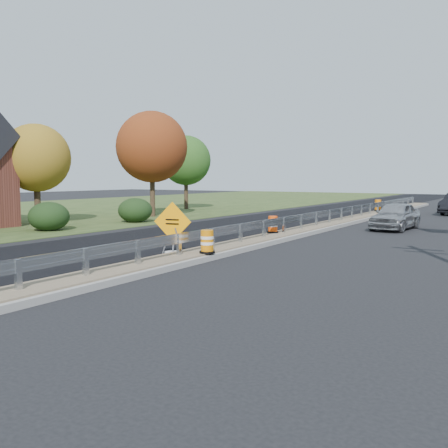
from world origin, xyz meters
The scene contains 15 objects.
ground centered at (0.00, 0.00, 0.00)m, with size 140.00×140.00×0.00m, color black.
grass_verge_near centered at (-24.00, 10.00, 0.01)m, with size 30.00×120.00×0.03m, color #2C411B.
milled_overlay centered at (-4.40, 10.00, 0.01)m, with size 7.20×120.00×0.01m, color black.
median centered at (0.00, 8.00, 0.11)m, with size 1.60×55.00×0.23m.
guardrail centered at (0.00, 9.00, 0.73)m, with size 0.10×46.15×0.72m.
hedge_mid centered at (-11.50, 0.00, 0.76)m, with size 2.09×2.09×1.52m, color black.
hedge_north centered at (-11.00, 6.00, 0.76)m, with size 2.09×2.09×1.52m, color black.
tree_near_yellow centered at (-15.00, 2.00, 3.89)m, with size 3.96×3.96×5.88m.
tree_near_red centered at (-13.00, 10.00, 4.86)m, with size 4.95×4.95×7.35m.
tree_near_back centered at (-16.00, 18.00, 4.21)m, with size 4.29×4.29×6.37m.
caution_sign centered at (-0.90, -3.18, 0.49)m, with size 1.36×0.58×1.92m.
barrel_median_near centered at (0.55, -3.17, 0.60)m, with size 0.53×0.53×0.78m.
barrel_median_mid centered at (-0.36, 3.55, 0.60)m, with size 0.53×0.53×0.77m.
barrel_median_far centered at (-0.40, 21.46, 0.63)m, with size 0.57×0.57×0.84m.
car_silver centered at (3.54, 10.28, 0.74)m, with size 1.74×4.34×1.48m, color #A5A5A9.
Camera 1 is at (9.89, -16.94, 2.78)m, focal length 40.00 mm.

